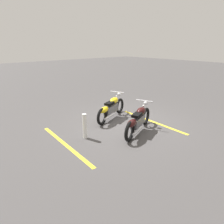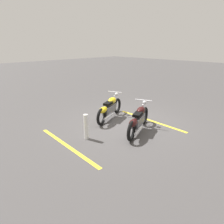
# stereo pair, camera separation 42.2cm
# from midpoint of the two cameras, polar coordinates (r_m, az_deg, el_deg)

# --- Properties ---
(ground_plane) EXTENTS (60.00, 60.00, 0.00)m
(ground_plane) POSITION_cam_midpoint_polar(r_m,az_deg,el_deg) (7.85, 2.73, -3.11)
(ground_plane) COLOR #474444
(motorcycle_bright_foreground) EXTENTS (2.12, 0.94, 1.04)m
(motorcycle_bright_foreground) POSITION_cam_midpoint_polar(r_m,az_deg,el_deg) (8.09, -2.25, 1.07)
(motorcycle_bright_foreground) COLOR black
(motorcycle_bright_foreground) RESTS_ON ground
(motorcycle_dark_foreground) EXTENTS (2.12, 0.93, 1.04)m
(motorcycle_dark_foreground) POSITION_cam_midpoint_polar(r_m,az_deg,el_deg) (6.91, 5.85, -2.23)
(motorcycle_dark_foreground) COLOR black
(motorcycle_dark_foreground) RESTS_ON ground
(bollard_post) EXTENTS (0.14, 0.14, 0.84)m
(bollard_post) POSITION_cam_midpoint_polar(r_m,az_deg,el_deg) (6.48, -9.29, -4.26)
(bollard_post) COLOR white
(bollard_post) RESTS_ON ground
(parking_stripe_near) EXTENTS (0.25, 3.20, 0.01)m
(parking_stripe_near) POSITION_cam_midpoint_polar(r_m,az_deg,el_deg) (8.17, 9.53, -2.42)
(parking_stripe_near) COLOR yellow
(parking_stripe_near) RESTS_ON ground
(parking_stripe_mid) EXTENTS (0.25, 3.20, 0.01)m
(parking_stripe_mid) POSITION_cam_midpoint_polar(r_m,az_deg,el_deg) (6.34, -14.58, -9.44)
(parking_stripe_mid) COLOR yellow
(parking_stripe_mid) RESTS_ON ground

